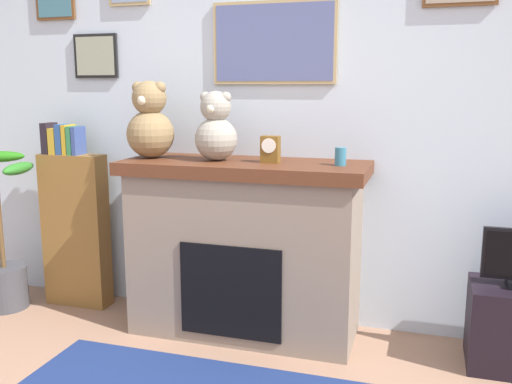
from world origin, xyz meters
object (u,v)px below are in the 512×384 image
at_px(candle_jar, 340,156).
at_px(teddy_bear_cream, 216,130).
at_px(bookshelf, 75,224).
at_px(potted_plant, 3,259).
at_px(mantel_clock, 270,149).
at_px(teddy_bear_grey, 150,123).
at_px(fireplace, 245,247).

distance_m(candle_jar, teddy_bear_cream, 0.79).
height_order(bookshelf, potted_plant, bookshelf).
xyz_separation_m(mantel_clock, teddy_bear_grey, (-0.81, 0.00, 0.14)).
height_order(fireplace, potted_plant, potted_plant).
bearing_deg(candle_jar, fireplace, 178.31).
bearing_deg(candle_jar, potted_plant, -177.05).
bearing_deg(mantel_clock, bookshelf, 176.03).
height_order(bookshelf, mantel_clock, bookshelf).
relative_size(mantel_clock, teddy_bear_grey, 0.33).
height_order(potted_plant, candle_jar, candle_jar).
xyz_separation_m(potted_plant, candle_jar, (2.38, 0.12, 0.81)).
height_order(bookshelf, teddy_bear_cream, teddy_bear_cream).
bearing_deg(bookshelf, potted_plant, -153.80).
bearing_deg(candle_jar, teddy_bear_grey, -179.97).
relative_size(fireplace, teddy_bear_cream, 3.56).
height_order(fireplace, mantel_clock, mantel_clock).
xyz_separation_m(fireplace, mantel_clock, (0.17, -0.02, 0.64)).
bearing_deg(potted_plant, mantel_clock, 3.56).
relative_size(candle_jar, teddy_bear_grey, 0.22).
xyz_separation_m(candle_jar, mantel_clock, (-0.43, -0.00, 0.03)).
relative_size(fireplace, mantel_clock, 9.41).
distance_m(potted_plant, teddy_bear_grey, 1.51).
height_order(fireplace, teddy_bear_cream, teddy_bear_cream).
distance_m(bookshelf, teddy_bear_grey, 1.02).
bearing_deg(mantel_clock, teddy_bear_cream, 179.87).
bearing_deg(bookshelf, mantel_clock, -3.97).
xyz_separation_m(candle_jar, teddy_bear_grey, (-1.24, -0.00, 0.17)).
bearing_deg(fireplace, teddy_bear_cream, -174.24).
height_order(fireplace, candle_jar, candle_jar).
distance_m(fireplace, teddy_bear_grey, 1.01).
xyz_separation_m(fireplace, bookshelf, (-1.32, 0.08, 0.04)).
xyz_separation_m(teddy_bear_grey, teddy_bear_cream, (0.45, 0.00, -0.03)).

